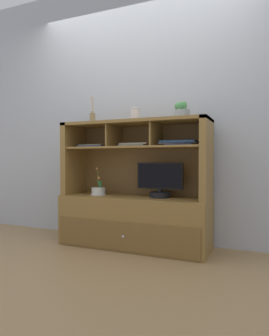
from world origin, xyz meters
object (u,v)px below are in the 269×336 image
tv_monitor (160,182)px  ceramic_vase (135,115)px  diffuser_bottle (92,118)px  magazine_stack_left (135,145)px  magazine_stack_centre (96,146)px  media_console (135,207)px  potted_orchid (98,191)px  potted_succulent (182,112)px  magazine_stack_right (179,143)px

tv_monitor → ceramic_vase: size_ratio=3.42×
diffuser_bottle → magazine_stack_left: bearing=4.6°
tv_monitor → magazine_stack_centre: (-0.71, 0.02, 0.36)m
magazine_stack_centre → ceramic_vase: ceramic_vase is taller
magazine_stack_centre → media_console: bearing=-3.0°
media_console → diffuser_bottle: bearing=-178.9°
potted_orchid → potted_succulent: bearing=2.4°
magazine_stack_left → magazine_stack_centre: 0.45m
magazine_stack_left → magazine_stack_centre: (-0.45, -0.00, -0.00)m
magazine_stack_left → media_console: bearing=-78.3°
potted_orchid → ceramic_vase: bearing=6.6°
diffuser_bottle → magazine_stack_centre: bearing=57.2°
magazine_stack_right → diffuser_bottle: 0.96m
potted_succulent → media_console: bearing=179.5°
media_console → potted_orchid: media_console is taller
magazine_stack_right → ceramic_vase: 0.52m
tv_monitor → magazine_stack_left: (-0.26, 0.03, 0.36)m
potted_succulent → ceramic_vase: potted_succulent is taller
diffuser_bottle → potted_succulent: 0.94m
ceramic_vase → potted_orchid: bearing=-173.4°
media_console → potted_succulent: potted_succulent is taller
magazine_stack_left → tv_monitor: bearing=-6.0°
magazine_stack_left → magazine_stack_right: (0.45, -0.01, 0.01)m
tv_monitor → potted_succulent: (0.21, -0.00, 0.65)m
media_console → magazine_stack_right: 0.76m
potted_succulent → ceramic_vase: size_ratio=1.24×
magazine_stack_right → magazine_stack_left: bearing=178.8°
magazine_stack_centre → potted_orchid: bearing=-44.0°
potted_succulent → ceramic_vase: bearing=178.9°
magazine_stack_centre → potted_succulent: bearing=-1.7°
tv_monitor → potted_orchid: tv_monitor is taller
potted_orchid → potted_succulent: size_ratio=1.73×
ceramic_vase → media_console: bearing=-90.0°
media_console → magazine_stack_right: bearing=2.4°
magazine_stack_centre → magazine_stack_right: (0.89, -0.00, 0.01)m
tv_monitor → magazine_stack_left: magazine_stack_left is taller
magazine_stack_centre → potted_succulent: size_ratio=2.06×
media_console → potted_succulent: 1.02m
diffuser_bottle → potted_succulent: bearing=0.3°
magazine_stack_left → potted_succulent: potted_succulent is taller
magazine_stack_centre → potted_succulent: 0.97m
tv_monitor → potted_succulent: potted_succulent is taller
magazine_stack_right → diffuser_bottle: diffuser_bottle is taller
magazine_stack_right → ceramic_vase: bearing=-178.2°
magazine_stack_left → magazine_stack_centre: bearing=-179.4°
magazine_stack_right → potted_orchid: bearing=-175.9°
tv_monitor → ceramic_vase: (-0.26, 0.00, 0.66)m
potted_orchid → potted_succulent: 1.15m
diffuser_bottle → potted_orchid: bearing=-19.6°
magazine_stack_left → ceramic_vase: 0.30m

